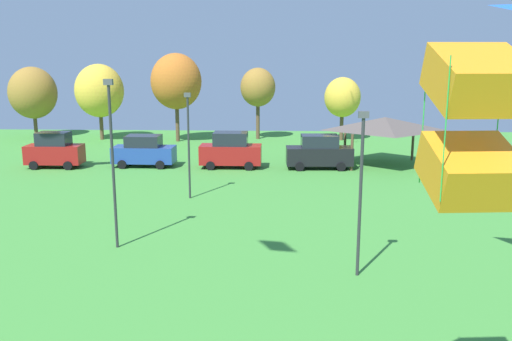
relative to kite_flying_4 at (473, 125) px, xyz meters
name	(u,v)px	position (x,y,z in m)	size (l,w,h in m)	color
kite_flying_4	(473,125)	(0.00, 0.00, 0.00)	(1.47, 1.63, 2.64)	orange
parked_car_leftmost	(54,150)	(-19.42, 29.32, -5.66)	(4.03, 1.98, 2.61)	maroon
parked_car_second_from_left	(144,151)	(-13.01, 29.97, -5.78)	(4.53, 2.16, 2.32)	#234299
parked_car_third_from_left	(231,151)	(-6.59, 29.77, -5.65)	(4.45, 2.07, 2.62)	maroon
parked_car_rightmost_in_row	(319,152)	(-0.18, 29.71, -5.72)	(4.80, 2.11, 2.46)	black
park_pavilion	(385,124)	(4.71, 31.21, -3.84)	(6.81, 5.33, 3.60)	brown
light_post_0	(361,185)	(-0.16, 10.25, -3.46)	(0.36, 0.20, 6.12)	#2D2D33
light_post_1	(189,140)	(-8.19, 21.09, -3.52)	(0.36, 0.20, 6.01)	#2D2D33
light_post_3	(112,156)	(-9.99, 12.86, -2.96)	(0.36, 0.20, 7.11)	#2D2D33
treeline_tree_0	(33,93)	(-27.42, 44.07, -2.51)	(4.64, 4.64, 6.97)	brown
treeline_tree_1	(99,91)	(-20.33, 42.80, -2.22)	(4.62, 4.62, 7.26)	brown
treeline_tree_2	(176,82)	(-12.73, 42.00, -1.28)	(4.74, 4.74, 8.27)	brown
treeline_tree_3	(258,88)	(-5.15, 43.87, -1.93)	(3.38, 3.38, 6.89)	brown
treeline_tree_4	(342,97)	(2.95, 43.39, -2.82)	(3.45, 3.45, 6.03)	brown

